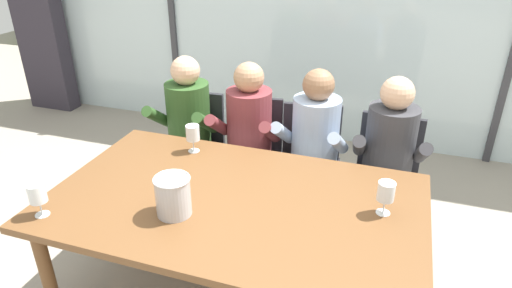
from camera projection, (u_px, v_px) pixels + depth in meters
ground at (282, 210)px, 3.47m from camera, size 14.00×14.00×0.00m
window_glass_panel at (327, 9)px, 4.09m from camera, size 7.13×0.03×2.60m
window_mullion_left at (171, 1)px, 4.53m from camera, size 0.06×0.06×2.60m
dining_table at (235, 210)px, 2.33m from camera, size 1.93×1.15×0.74m
chair_near_curtain at (194, 141)px, 3.44m from camera, size 0.47×0.47×0.86m
chair_left_of_center at (253, 148)px, 3.33m from camera, size 0.50×0.50×0.86m
chair_center at (310, 157)px, 3.21m from camera, size 0.50×0.50×0.86m
chair_right_of_center at (385, 170)px, 3.03m from camera, size 0.47×0.47×0.86m
person_olive_shirt at (185, 127)px, 3.25m from camera, size 0.47×0.62×1.18m
person_maroon_top at (246, 136)px, 3.11m from camera, size 0.47×0.61×1.18m
person_pale_blue_shirt at (311, 146)px, 2.98m from camera, size 0.49×0.63×1.18m
person_charcoal_jacket at (389, 157)px, 2.84m from camera, size 0.48×0.62×1.18m
ice_bucket_primary at (173, 195)px, 2.13m from camera, size 0.18×0.18×0.20m
wine_glass_by_left_taster at (37, 195)px, 2.11m from camera, size 0.08×0.08×0.17m
wine_glass_near_bucket at (193, 134)px, 2.72m from camera, size 0.08×0.08×0.17m
wine_glass_center_pour at (386, 192)px, 2.13m from camera, size 0.08×0.08×0.17m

